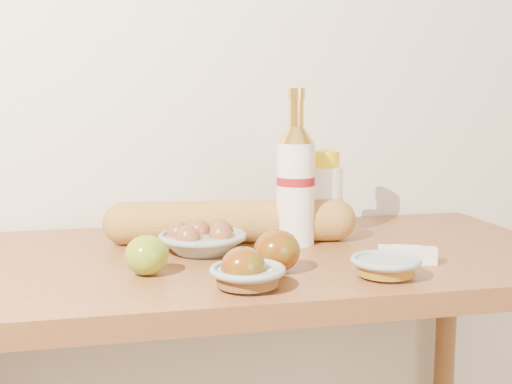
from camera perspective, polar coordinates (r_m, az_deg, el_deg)
The scene contains 12 objects.
back_wall at distance 1.50m, azimuth -3.04°, elevation 12.65°, with size 3.50×0.02×2.60m, color beige.
table at distance 1.25m, azimuth -0.30°, elevation -10.94°, with size 1.20×0.60×0.90m.
bourbon_bottle at distance 1.26m, azimuth 3.55°, elevation 0.90°, with size 0.10×0.10×0.31m.
cream_bottle at distance 1.35m, azimuth 5.81°, elevation -0.41°, with size 0.10×0.10×0.18m.
egg_bowl at distance 1.21m, azimuth -4.81°, elevation -4.26°, with size 0.18×0.18×0.06m.
baguette at distance 1.29m, azimuth -2.23°, elevation -2.65°, with size 0.51×0.15×0.08m.
apple_yellowgreen at distance 1.07m, azimuth -9.69°, elevation -5.55°, with size 0.07×0.07×0.07m.
apple_redgreen_front at distance 0.99m, azimuth -1.15°, elevation -6.71°, with size 0.09×0.09×0.06m.
apple_redgreen_right at distance 1.08m, azimuth 1.88°, elevation -5.24°, with size 0.09×0.09×0.07m.
sugar_bowl at distance 0.99m, azimuth -0.75°, elevation -7.51°, with size 0.13×0.13×0.03m.
syrup_bowl at distance 1.07m, azimuth 11.44°, elevation -6.50°, with size 0.14×0.14×0.03m.
butter_stick at distance 1.17m, azimuth 13.30°, elevation -5.46°, with size 0.10×0.07×0.03m.
Camera 1 is at (-0.25, 0.03, 1.19)m, focal length 45.00 mm.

